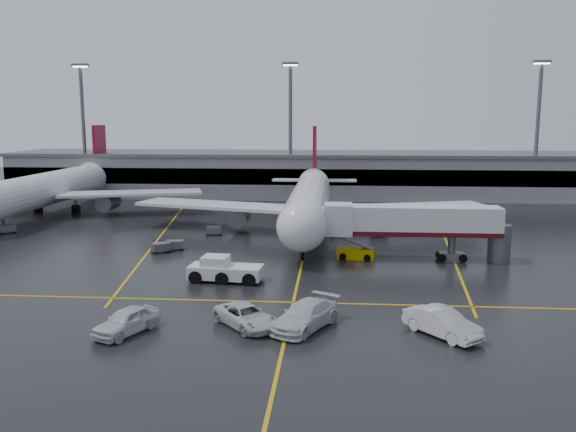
{
  "coord_description": "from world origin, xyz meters",
  "views": [
    {
      "loc": [
        3.26,
        -69.16,
        15.14
      ],
      "look_at": [
        -2.0,
        -2.0,
        4.0
      ],
      "focal_mm": 36.74,
      "sensor_mm": 36.0,
      "label": 1
    }
  ],
  "objects": [
    {
      "name": "service_van_a",
      "position": [
        -3.05,
        -28.05,
        0.81
      ],
      "size": [
        5.87,
        6.2,
        1.63
      ],
      "primitive_type": "imported",
      "rotation": [
        0.0,
        0.0,
        0.71
      ],
      "color": "silver",
      "rests_on": "ground"
    },
    {
      "name": "light_mast_left",
      "position": [
        -45.0,
        42.0,
        14.47
      ],
      "size": [
        3.0,
        1.2,
        25.45
      ],
      "color": "#595B60",
      "rests_on": "ground"
    },
    {
      "name": "terminal",
      "position": [
        0.0,
        47.93,
        4.32
      ],
      "size": [
        122.0,
        19.0,
        8.6
      ],
      "color": "gray",
      "rests_on": "ground"
    },
    {
      "name": "apron_line_left",
      "position": [
        -20.0,
        10.0,
        0.01
      ],
      "size": [
        9.99,
        69.35,
        0.02
      ],
      "primitive_type": "cube",
      "rotation": [
        0.0,
        0.0,
        0.14
      ],
      "color": "gold",
      "rests_on": "ground"
    },
    {
      "name": "pushback_tractor",
      "position": [
        -7.01,
        -15.85,
        0.98
      ],
      "size": [
        7.12,
        3.52,
        2.46
      ],
      "color": "silver",
      "rests_on": "ground"
    },
    {
      "name": "light_mast_mid",
      "position": [
        -5.0,
        42.0,
        14.47
      ],
      "size": [
        3.0,
        1.2,
        25.45
      ],
      "color": "#595B60",
      "rests_on": "ground"
    },
    {
      "name": "light_mast_right",
      "position": [
        40.0,
        42.0,
        14.47
      ],
      "size": [
        3.0,
        1.2,
        25.45
      ],
      "color": "#595B60",
      "rests_on": "ground"
    },
    {
      "name": "baggage_cart_b",
      "position": [
        -16.44,
        -4.55,
        0.63
      ],
      "size": [
        2.38,
        2.24,
        1.12
      ],
      "color": "#595B60",
      "rests_on": "ground"
    },
    {
      "name": "apron_line_right",
      "position": [
        18.0,
        10.0,
        0.01
      ],
      "size": [
        7.57,
        69.64,
        0.02
      ],
      "primitive_type": "cube",
      "rotation": [
        0.0,
        0.0,
        -0.1
      ],
      "color": "gold",
      "rests_on": "ground"
    },
    {
      "name": "baggage_cart_e",
      "position": [
        -40.34,
        5.17,
        0.63
      ],
      "size": [
        2.34,
        2.33,
        1.12
      ],
      "color": "#595B60",
      "rests_on": "ground"
    },
    {
      "name": "baggage_cart_a",
      "position": [
        -15.23,
        -3.07,
        0.63
      ],
      "size": [
        2.26,
        1.76,
        1.12
      ],
      "color": "#595B60",
      "rests_on": "ground"
    },
    {
      "name": "service_van_b",
      "position": [
        1.3,
        -28.04,
        0.97
      ],
      "size": [
        5.54,
        7.2,
        1.95
      ],
      "primitive_type": "imported",
      "rotation": [
        0.0,
        0.0,
        -0.49
      ],
      "color": "silver",
      "rests_on": "ground"
    },
    {
      "name": "second_airliner",
      "position": [
        -42.0,
        21.7,
        4.21
      ],
      "size": [
        48.8,
        45.6,
        14.1
      ],
      "color": "silver",
      "rests_on": "ground"
    },
    {
      "name": "ground",
      "position": [
        0.0,
        0.0,
        0.0
      ],
      "size": [
        220.0,
        220.0,
        0.0
      ],
      "primitive_type": "plane",
      "color": "black",
      "rests_on": "ground"
    },
    {
      "name": "baggage_cart_c",
      "position": [
        -12.45,
        6.13,
        0.63
      ],
      "size": [
        2.15,
        1.55,
        1.12
      ],
      "color": "#595B60",
      "rests_on": "ground"
    },
    {
      "name": "apron_line_stop",
      "position": [
        0.0,
        -22.0,
        0.01
      ],
      "size": [
        60.0,
        0.25,
        0.02
      ],
      "primitive_type": "cube",
      "color": "gold",
      "rests_on": "ground"
    },
    {
      "name": "belt_loader",
      "position": [
        5.78,
        -5.87,
        0.62
      ],
      "size": [
        4.19,
        2.41,
        2.51
      ],
      "color": "#C39F01",
      "rests_on": "ground"
    },
    {
      "name": "jet_bridge",
      "position": [
        11.87,
        -6.0,
        3.93
      ],
      "size": [
        19.9,
        3.4,
        6.05
      ],
      "color": "silver",
      "rests_on": "ground"
    },
    {
      "name": "service_van_c",
      "position": [
        11.0,
        -28.8,
        0.97
      ],
      "size": [
        5.33,
        5.83,
        1.94
      ],
      "primitive_type": "imported",
      "rotation": [
        0.0,
        0.0,
        0.69
      ],
      "color": "silver",
      "rests_on": "ground"
    },
    {
      "name": "main_airliner",
      "position": [
        0.0,
        9.7,
        4.21
      ],
      "size": [
        48.8,
        45.6,
        14.1
      ],
      "color": "silver",
      "rests_on": "ground"
    },
    {
      "name": "service_van_d",
      "position": [
        -11.37,
        -30.03,
        0.92
      ],
      "size": [
        4.21,
        5.79,
        1.83
      ],
      "primitive_type": "imported",
      "rotation": [
        0.0,
        0.0,
        -0.43
      ],
      "color": "silver",
      "rests_on": "ground"
    },
    {
      "name": "apron_line_centre",
      "position": [
        0.0,
        0.0,
        0.01
      ],
      "size": [
        0.25,
        90.0,
        0.02
      ],
      "primitive_type": "cube",
      "color": "gold",
      "rests_on": "ground"
    }
  ]
}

